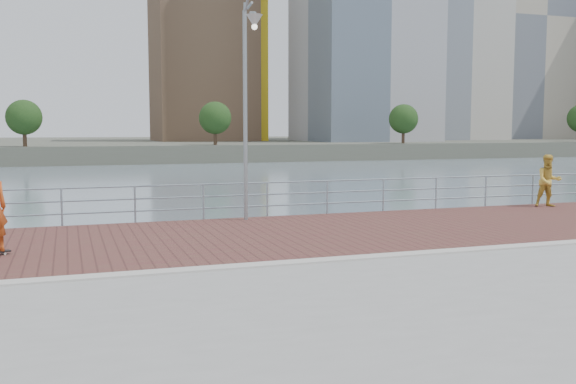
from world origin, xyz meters
name	(u,v)px	position (x,y,z in m)	size (l,w,h in m)	color
water	(319,355)	(0.00, 0.00, -2.00)	(400.00, 400.00, 0.00)	slate
brick_lane	(268,235)	(0.00, 3.60, 0.01)	(40.00, 6.80, 0.02)	brown
curb	(319,261)	(0.00, 0.00, 0.03)	(40.00, 0.40, 0.06)	#B7B5AD
far_shore	(93,146)	(0.00, 122.50, -0.75)	(320.00, 95.00, 2.50)	#4C5142
guardrail	(236,196)	(0.00, 7.00, 0.69)	(39.06, 0.06, 1.13)	#8C9EA8
street_lamp	(249,70)	(0.19, 6.04, 4.50)	(0.46, 1.34, 6.33)	gray
bystander	(549,181)	(11.26, 6.15, 0.95)	(0.91, 0.71, 1.86)	gold
skyline	(264,4)	(30.55, 104.30, 25.89)	(233.00, 41.00, 65.78)	#ADA38E
shoreline_trees	(231,117)	(17.26, 77.00, 4.44)	(169.89, 5.16, 6.88)	#473323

